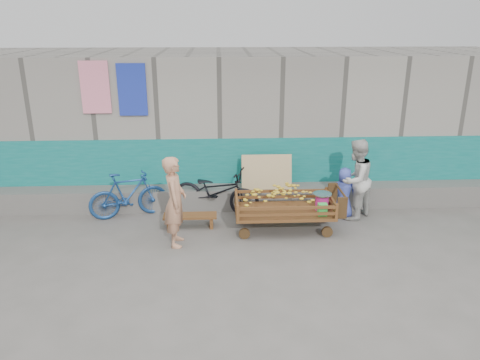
{
  "coord_description": "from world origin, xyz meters",
  "views": [
    {
      "loc": [
        -0.65,
        -6.59,
        3.75
      ],
      "look_at": [
        -0.28,
        1.2,
        1.0
      ],
      "focal_mm": 35.0,
      "sensor_mm": 36.0,
      "label": 1
    }
  ],
  "objects_px": {
    "woman": "(355,180)",
    "child": "(344,193)",
    "banana_cart": "(282,202)",
    "bicycle_blue": "(128,195)",
    "bench": "(190,218)",
    "bicycle_dark": "(216,191)",
    "vendor_man": "(175,202)"
  },
  "relations": [
    {
      "from": "banana_cart",
      "to": "bicycle_dark",
      "type": "relative_size",
      "value": 1.09
    },
    {
      "from": "banana_cart",
      "to": "bicycle_blue",
      "type": "bearing_deg",
      "value": 165.5
    },
    {
      "from": "bicycle_dark",
      "to": "bicycle_blue",
      "type": "bearing_deg",
      "value": 112.29
    },
    {
      "from": "banana_cart",
      "to": "bench",
      "type": "distance_m",
      "value": 1.75
    },
    {
      "from": "bench",
      "to": "bicycle_dark",
      "type": "relative_size",
      "value": 0.56
    },
    {
      "from": "bench",
      "to": "bicycle_blue",
      "type": "relative_size",
      "value": 0.65
    },
    {
      "from": "vendor_man",
      "to": "bicycle_dark",
      "type": "relative_size",
      "value": 0.89
    },
    {
      "from": "child",
      "to": "bicycle_dark",
      "type": "bearing_deg",
      "value": -2.16
    },
    {
      "from": "child",
      "to": "bicycle_blue",
      "type": "xyz_separation_m",
      "value": [
        -4.18,
        0.21,
        -0.05
      ]
    },
    {
      "from": "banana_cart",
      "to": "bicycle_blue",
      "type": "relative_size",
      "value": 1.28
    },
    {
      "from": "vendor_man",
      "to": "bench",
      "type": "bearing_deg",
      "value": -17.13
    },
    {
      "from": "vendor_man",
      "to": "bicycle_blue",
      "type": "bearing_deg",
      "value": 39.28
    },
    {
      "from": "bench",
      "to": "woman",
      "type": "height_order",
      "value": "woman"
    },
    {
      "from": "bench",
      "to": "child",
      "type": "xyz_separation_m",
      "value": [
        2.97,
        0.34,
        0.32
      ]
    },
    {
      "from": "bicycle_dark",
      "to": "bench",
      "type": "bearing_deg",
      "value": 161.53
    },
    {
      "from": "banana_cart",
      "to": "vendor_man",
      "type": "relative_size",
      "value": 1.23
    },
    {
      "from": "woman",
      "to": "bicycle_blue",
      "type": "height_order",
      "value": "woman"
    },
    {
      "from": "child",
      "to": "bicycle_blue",
      "type": "height_order",
      "value": "child"
    },
    {
      "from": "banana_cart",
      "to": "woman",
      "type": "height_order",
      "value": "woman"
    },
    {
      "from": "vendor_man",
      "to": "bicycle_blue",
      "type": "distance_m",
      "value": 1.62
    },
    {
      "from": "child",
      "to": "bicycle_blue",
      "type": "bearing_deg",
      "value": 1.61
    },
    {
      "from": "woman",
      "to": "child",
      "type": "distance_m",
      "value": 0.35
    },
    {
      "from": "woman",
      "to": "vendor_man",
      "type": "bearing_deg",
      "value": -27.06
    },
    {
      "from": "banana_cart",
      "to": "child",
      "type": "xyz_separation_m",
      "value": [
        1.27,
        0.55,
        -0.06
      ]
    },
    {
      "from": "banana_cart",
      "to": "child",
      "type": "relative_size",
      "value": 1.93
    },
    {
      "from": "child",
      "to": "bench",
      "type": "bearing_deg",
      "value": 10.87
    },
    {
      "from": "woman",
      "to": "bicycle_blue",
      "type": "distance_m",
      "value": 4.39
    },
    {
      "from": "child",
      "to": "bicycle_dark",
      "type": "distance_m",
      "value": 2.5
    },
    {
      "from": "bicycle_dark",
      "to": "bicycle_blue",
      "type": "xyz_separation_m",
      "value": [
        -1.7,
        -0.08,
        -0.01
      ]
    },
    {
      "from": "banana_cart",
      "to": "woman",
      "type": "bearing_deg",
      "value": 18.74
    },
    {
      "from": "vendor_man",
      "to": "child",
      "type": "xyz_separation_m",
      "value": [
        3.16,
        1.01,
        -0.29
      ]
    },
    {
      "from": "bench",
      "to": "child",
      "type": "relative_size",
      "value": 0.98
    }
  ]
}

